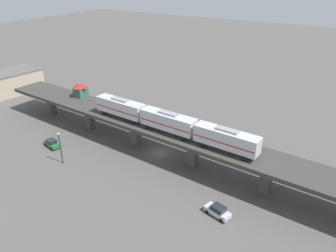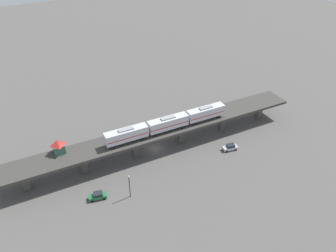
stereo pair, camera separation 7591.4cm
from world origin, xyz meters
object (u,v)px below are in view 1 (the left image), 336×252
(street_car_silver, at_px, (218,211))
(street_car_green, at_px, (52,143))
(subway_train, at_px, (168,121))
(delivery_truck, at_px, (126,116))
(street_lamp, at_px, (60,146))
(signal_hut, at_px, (80,90))

(street_car_silver, bearing_deg, street_car_green, 88.31)
(street_car_silver, relative_size, street_car_green, 1.00)
(subway_train, relative_size, street_car_green, 7.92)
(delivery_truck, height_order, street_lamp, street_lamp)
(subway_train, bearing_deg, street_car_silver, -122.39)
(street_car_green, xyz_separation_m, delivery_truck, (19.00, -6.16, 0.82))
(street_car_green, relative_size, street_lamp, 0.68)
(street_car_silver, distance_m, street_car_green, 40.84)
(street_car_silver, xyz_separation_m, delivery_truck, (20.20, 34.66, 0.82))
(street_car_green, bearing_deg, signal_hut, 17.35)
(signal_hut, xyz_separation_m, street_car_silver, (-15.52, -45.29, -7.44))
(signal_hut, height_order, street_car_silver, signal_hut)
(signal_hut, xyz_separation_m, delivery_truck, (4.68, -10.63, -6.61))
(street_car_silver, distance_m, delivery_truck, 40.13)
(subway_train, distance_m, street_lamp, 22.26)
(signal_hut, distance_m, street_car_green, 16.74)
(delivery_truck, bearing_deg, signal_hut, 113.78)
(delivery_truck, bearing_deg, subway_train, -118.40)
(subway_train, distance_m, delivery_truck, 22.85)
(signal_hut, bearing_deg, street_lamp, -146.61)
(street_car_silver, bearing_deg, signal_hut, 71.09)
(signal_hut, xyz_separation_m, street_car_green, (-14.31, -4.47, -7.44))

